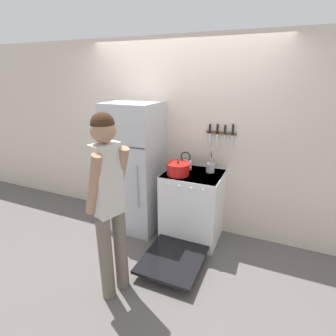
{
  "coord_description": "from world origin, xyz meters",
  "views": [
    {
      "loc": [
        1.22,
        -3.23,
        2.09
      ],
      "look_at": [
        0.02,
        -0.45,
        1.0
      ],
      "focal_mm": 28.0,
      "sensor_mm": 36.0,
      "label": 1
    }
  ],
  "objects_px": {
    "utensil_jar": "(210,167)",
    "stove_range": "(191,208)",
    "tea_kettle": "(186,164)",
    "person": "(109,200)",
    "refrigerator": "(136,168)",
    "dutch_oven_pot": "(178,169)"
  },
  "relations": [
    {
      "from": "stove_range",
      "to": "dutch_oven_pot",
      "type": "height_order",
      "value": "dutch_oven_pot"
    },
    {
      "from": "utensil_jar",
      "to": "person",
      "type": "xyz_separation_m",
      "value": [
        -0.58,
        -1.33,
        0.05
      ]
    },
    {
      "from": "stove_range",
      "to": "tea_kettle",
      "type": "distance_m",
      "value": 0.58
    },
    {
      "from": "utensil_jar",
      "to": "refrigerator",
      "type": "bearing_deg",
      "value": -171.78
    },
    {
      "from": "stove_range",
      "to": "utensil_jar",
      "type": "height_order",
      "value": "utensil_jar"
    },
    {
      "from": "dutch_oven_pot",
      "to": "utensil_jar",
      "type": "bearing_deg",
      "value": 35.81
    },
    {
      "from": "tea_kettle",
      "to": "person",
      "type": "distance_m",
      "value": 1.35
    },
    {
      "from": "refrigerator",
      "to": "dutch_oven_pot",
      "type": "distance_m",
      "value": 0.68
    },
    {
      "from": "stove_range",
      "to": "utensil_jar",
      "type": "bearing_deg",
      "value": 42.62
    },
    {
      "from": "refrigerator",
      "to": "utensil_jar",
      "type": "distance_m",
      "value": 1.02
    },
    {
      "from": "dutch_oven_pot",
      "to": "tea_kettle",
      "type": "xyz_separation_m",
      "value": [
        0.01,
        0.24,
        -0.01
      ]
    },
    {
      "from": "stove_range",
      "to": "refrigerator",
      "type": "bearing_deg",
      "value": 178.52
    },
    {
      "from": "tea_kettle",
      "to": "utensil_jar",
      "type": "distance_m",
      "value": 0.33
    },
    {
      "from": "refrigerator",
      "to": "dutch_oven_pot",
      "type": "bearing_deg",
      "value": -8.82
    },
    {
      "from": "stove_range",
      "to": "tea_kettle",
      "type": "height_order",
      "value": "tea_kettle"
    },
    {
      "from": "stove_range",
      "to": "utensil_jar",
      "type": "xyz_separation_m",
      "value": [
        0.18,
        0.17,
        0.53
      ]
    },
    {
      "from": "refrigerator",
      "to": "utensil_jar",
      "type": "relative_size",
      "value": 6.52
    },
    {
      "from": "stove_range",
      "to": "person",
      "type": "relative_size",
      "value": 0.74
    },
    {
      "from": "utensil_jar",
      "to": "stove_range",
      "type": "bearing_deg",
      "value": -137.38
    },
    {
      "from": "stove_range",
      "to": "utensil_jar",
      "type": "relative_size",
      "value": 4.97
    },
    {
      "from": "stove_range",
      "to": "person",
      "type": "distance_m",
      "value": 1.36
    },
    {
      "from": "dutch_oven_pot",
      "to": "person",
      "type": "height_order",
      "value": "person"
    }
  ]
}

